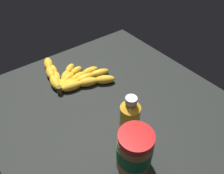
{
  "coord_description": "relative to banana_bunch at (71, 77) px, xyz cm",
  "views": [
    {
      "loc": [
        -43.23,
        32.32,
        57.91
      ],
      "look_at": [
        3.85,
        -3.36,
        4.2
      ],
      "focal_mm": 35.2,
      "sensor_mm": 36.0,
      "label": 1
    }
  ],
  "objects": [
    {
      "name": "ground_plane",
      "position": [
        -20.8,
        -4.63,
        -3.31
      ],
      "size": [
        83.45,
        78.73,
        3.41
      ],
      "primitive_type": "cube",
      "color": "black"
    },
    {
      "name": "peanut_butter_jar",
      "position": [
        -42.65,
        4.09,
        5.11
      ],
      "size": [
        9.57,
        9.57,
        13.69
      ],
      "color": "#9E602D",
      "rests_on": "ground_plane"
    },
    {
      "name": "honey_bottle",
      "position": [
        -32.47,
        -3.12,
        4.73
      ],
      "size": [
        6.33,
        6.33,
        13.95
      ],
      "color": "gold",
      "rests_on": "ground_plane"
    },
    {
      "name": "banana_bunch",
      "position": [
        0.0,
        0.0,
        0.0
      ],
      "size": [
        31.02,
        24.07,
        3.69
      ],
      "color": "gold",
      "rests_on": "ground_plane"
    }
  ]
}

